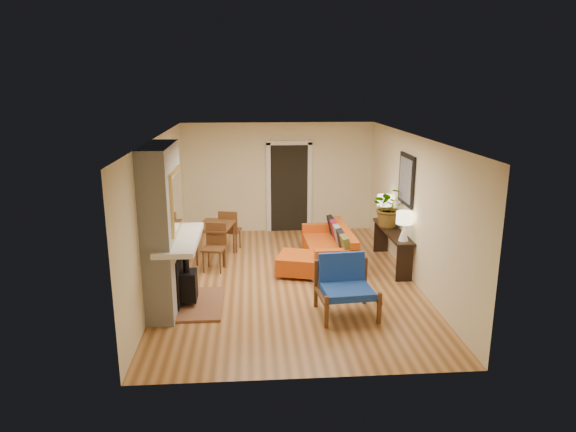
# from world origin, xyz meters

# --- Properties ---
(room_shell) EXTENTS (6.50, 6.50, 6.50)m
(room_shell) POSITION_xyz_m (0.60, 2.63, 1.24)
(room_shell) COLOR #C3844B
(room_shell) RESTS_ON ground
(fireplace) EXTENTS (1.09, 1.68, 2.60)m
(fireplace) POSITION_xyz_m (-2.00, -1.00, 1.24)
(fireplace) COLOR white
(fireplace) RESTS_ON ground
(sofa) EXTENTS (0.88, 1.94, 0.76)m
(sofa) POSITION_xyz_m (0.94, 0.90, 0.33)
(sofa) COLOR silver
(sofa) RESTS_ON ground
(ottoman) EXTENTS (0.93, 0.93, 0.38)m
(ottoman) POSITION_xyz_m (0.21, 0.26, 0.22)
(ottoman) COLOR silver
(ottoman) RESTS_ON ground
(blue_chair) EXTENTS (0.93, 0.91, 0.90)m
(blue_chair) POSITION_xyz_m (0.77, -1.41, 0.49)
(blue_chair) COLOR brown
(blue_chair) RESTS_ON ground
(dining_table) EXTENTS (0.95, 1.71, 0.90)m
(dining_table) POSITION_xyz_m (-1.32, 1.21, 0.59)
(dining_table) COLOR brown
(dining_table) RESTS_ON ground
(console_table) EXTENTS (0.34, 1.85, 0.72)m
(console_table) POSITION_xyz_m (2.07, 0.61, 0.58)
(console_table) COLOR black
(console_table) RESTS_ON ground
(lamp_near) EXTENTS (0.30, 0.30, 0.54)m
(lamp_near) POSITION_xyz_m (2.07, -0.09, 1.06)
(lamp_near) COLOR white
(lamp_near) RESTS_ON console_table
(lamp_far) EXTENTS (0.30, 0.30, 0.54)m
(lamp_far) POSITION_xyz_m (2.07, 1.31, 1.06)
(lamp_far) COLOR white
(lamp_far) RESTS_ON console_table
(houseplant) EXTENTS (0.78, 0.69, 0.81)m
(houseplant) POSITION_xyz_m (2.06, 0.85, 1.13)
(houseplant) COLOR #1E5919
(houseplant) RESTS_ON console_table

